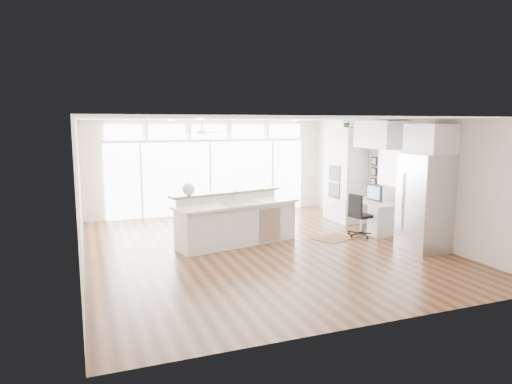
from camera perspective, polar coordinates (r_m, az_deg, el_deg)
name	(u,v)px	position (r m, az deg, el deg)	size (l,w,h in m)	color
floor	(260,248)	(9.73, 0.48, -7.05)	(7.00, 8.00, 0.02)	#3B2112
ceiling	(260,119)	(9.37, 0.50, 9.13)	(7.00, 8.00, 0.02)	white
wall_back	(209,167)	(13.23, -5.86, 3.07)	(7.00, 0.04, 2.70)	beige
wall_front	(375,224)	(5.96, 14.69, -3.91)	(7.00, 0.04, 2.70)	beige
wall_left	(79,194)	(8.81, -21.22, -0.23)	(0.04, 8.00, 2.70)	beige
wall_right	(399,178)	(11.20, 17.40, 1.73)	(0.04, 8.00, 2.70)	beige
glass_wall	(210,178)	(13.21, -5.77, 1.76)	(5.80, 0.06, 2.08)	white
transom_row	(209,131)	(13.12, -5.86, 7.53)	(5.90, 0.06, 0.40)	white
desk_window	(390,168)	(11.40, 16.36, 2.90)	(0.04, 0.85, 0.85)	white
ceiling_fan	(202,128)	(11.89, -6.76, 7.90)	(1.16, 1.16, 0.32)	silver
recessed_lights	(256,120)	(9.55, 0.05, 9.00)	(3.40, 3.00, 0.02)	white
oven_cabinet	(345,174)	(12.49, 11.08, 2.17)	(0.64, 1.20, 2.50)	silver
desk_nook	(376,217)	(11.37, 14.78, -3.02)	(0.72, 1.30, 0.76)	silver
upper_cabinets	(381,135)	(11.18, 15.34, 6.95)	(0.64, 1.30, 0.64)	silver
refrigerator	(425,203)	(9.98, 20.34, -1.25)	(0.76, 0.90, 2.00)	#B7B7BC
fridge_cabinet	(431,139)	(9.89, 20.99, 6.22)	(0.64, 0.90, 0.60)	silver
framed_photos	(374,172)	(11.91, 14.53, 2.47)	(0.06, 0.22, 0.80)	black
kitchen_island	(237,219)	(9.91, -2.37, -3.41)	(2.79, 1.05, 1.11)	silver
rug	(334,238)	(10.64, 9.74, -5.72)	(0.88, 0.63, 0.01)	#3A2512
office_chair	(361,215)	(10.85, 13.03, -2.86)	(0.52, 0.48, 1.00)	black
fishbowl	(189,189)	(9.69, -8.43, 0.36)	(0.27, 0.27, 0.27)	silver
monitor	(374,193)	(11.22, 14.57, -0.07)	(0.09, 0.52, 0.43)	black
keyboard	(368,202)	(11.16, 13.81, -1.18)	(0.11, 0.29, 0.01)	silver
potted_plant	(347,123)	(12.41, 11.26, 8.46)	(0.28, 0.31, 0.24)	#235022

